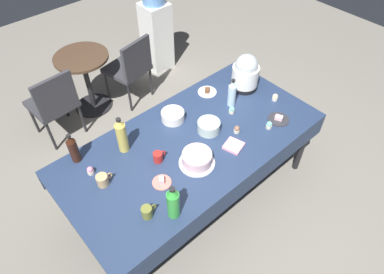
{
  "coord_description": "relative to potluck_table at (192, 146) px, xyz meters",
  "views": [
    {
      "loc": [
        -1.25,
        -1.41,
        2.79
      ],
      "look_at": [
        0.0,
        0.0,
        0.8
      ],
      "focal_mm": 31.82,
      "sensor_mm": 36.0,
      "label": 1
    }
  ],
  "objects": [
    {
      "name": "soda_bottle_lime_soda",
      "position": [
        -0.54,
        -0.42,
        0.2
      ],
      "size": [
        0.09,
        0.09,
        0.3
      ],
      "color": "green",
      "rests_on": "potluck_table"
    },
    {
      "name": "round_cafe_table",
      "position": [
        -0.05,
        1.77,
        -0.19
      ],
      "size": [
        0.6,
        0.6,
        0.72
      ],
      "color": "#473323",
      "rests_on": "ground"
    },
    {
      "name": "cupcake_mint",
      "position": [
        0.59,
        -0.32,
        0.09
      ],
      "size": [
        0.05,
        0.05,
        0.07
      ],
      "color": "beige",
      "rests_on": "potluck_table"
    },
    {
      "name": "cupcake_lemon",
      "position": [
        -0.79,
        0.26,
        0.09
      ],
      "size": [
        0.05,
        0.05,
        0.07
      ],
      "color": "beige",
      "rests_on": "potluck_table"
    },
    {
      "name": "ceramic_snack_bowl",
      "position": [
        0.05,
        0.3,
        0.1
      ],
      "size": [
        0.2,
        0.2,
        0.08
      ],
      "primitive_type": "cylinder",
      "color": "silver",
      "rests_on": "potluck_table"
    },
    {
      "name": "coffee_mug_tan",
      "position": [
        -0.76,
        0.11,
        0.11
      ],
      "size": [
        0.13,
        0.09,
        0.09
      ],
      "color": "tan",
      "rests_on": "potluck_table"
    },
    {
      "name": "water_cooler",
      "position": [
        1.09,
        1.93,
        -0.1
      ],
      "size": [
        0.32,
        0.32,
        1.24
      ],
      "color": "silver",
      "rests_on": "ground"
    },
    {
      "name": "slow_cooker",
      "position": [
        0.85,
        0.2,
        0.23
      ],
      "size": [
        0.26,
        0.26,
        0.35
      ],
      "color": "black",
      "rests_on": "potluck_table"
    },
    {
      "name": "soda_bottle_water",
      "position": [
        0.57,
        0.11,
        0.19
      ],
      "size": [
        0.07,
        0.07,
        0.28
      ],
      "color": "silver",
      "rests_on": "potluck_table"
    },
    {
      "name": "cupcake_vanilla",
      "position": [
        0.49,
        0.03,
        0.09
      ],
      "size": [
        0.05,
        0.05,
        0.07
      ],
      "color": "beige",
      "rests_on": "potluck_table"
    },
    {
      "name": "glass_salad_bowl",
      "position": [
        0.19,
        0.0,
        0.11
      ],
      "size": [
        0.19,
        0.19,
        0.1
      ],
      "primitive_type": "cylinder",
      "color": "#B2C6BC",
      "rests_on": "potluck_table"
    },
    {
      "name": "paper_napkin_stack",
      "position": [
        0.21,
        -0.27,
        0.07
      ],
      "size": [
        0.17,
        0.17,
        0.02
      ],
      "primitive_type": "cube",
      "rotation": [
        0.0,
        0.0,
        0.28
      ],
      "color": "pink",
      "rests_on": "potluck_table"
    },
    {
      "name": "coffee_mug_olive",
      "position": [
        -0.68,
        -0.32,
        0.11
      ],
      "size": [
        0.12,
        0.08,
        0.09
      ],
      "color": "olive",
      "rests_on": "potluck_table"
    },
    {
      "name": "dessert_plate_charcoal",
      "position": [
        0.73,
        -0.31,
        0.07
      ],
      "size": [
        0.19,
        0.19,
        0.04
      ],
      "color": "#2D2D33",
      "rests_on": "potluck_table"
    },
    {
      "name": "dessert_plate_white",
      "position": [
        0.53,
        0.38,
        0.07
      ],
      "size": [
        0.18,
        0.18,
        0.04
      ],
      "color": "white",
      "rests_on": "potluck_table"
    },
    {
      "name": "soda_bottle_ginger_ale",
      "position": [
        -0.46,
        0.3,
        0.22
      ],
      "size": [
        0.08,
        0.08,
        0.33
      ],
      "color": "gold",
      "rests_on": "potluck_table"
    },
    {
      "name": "cupcake_berry",
      "position": [
        0.35,
        -0.17,
        0.09
      ],
      "size": [
        0.05,
        0.05,
        0.07
      ],
      "color": "beige",
      "rests_on": "potluck_table"
    },
    {
      "name": "ground",
      "position": [
        0.0,
        0.0,
        -0.69
      ],
      "size": [
        9.0,
        9.0,
        0.0
      ],
      "primitive_type": "plane",
      "color": "slate"
    },
    {
      "name": "soda_bottle_cola",
      "position": [
        -0.8,
        0.45,
        0.19
      ],
      "size": [
        0.07,
        0.07,
        0.27
      ],
      "color": "#33190F",
      "rests_on": "potluck_table"
    },
    {
      "name": "maroon_chair_right",
      "position": [
        0.42,
        1.55,
        -0.2
      ],
      "size": [
        0.52,
        0.52,
        0.85
      ],
      "color": "#333338",
      "rests_on": "ground"
    },
    {
      "name": "potluck_table",
      "position": [
        0.0,
        0.0,
        0.0
      ],
      "size": [
        2.2,
        1.1,
        0.75
      ],
      "color": "navy",
      "rests_on": "ground"
    },
    {
      "name": "maroon_chair_left",
      "position": [
        -0.54,
        1.54,
        -0.2
      ],
      "size": [
        0.47,
        0.47,
        0.85
      ],
      "color": "#333338",
      "rests_on": "ground"
    },
    {
      "name": "cupcake_rose",
      "position": [
        0.92,
        -0.12,
        0.09
      ],
      "size": [
        0.05,
        0.05,
        0.07
      ],
      "color": "beige",
      "rests_on": "potluck_table"
    },
    {
      "name": "dessert_plate_coral",
      "position": [
        -0.44,
        -0.16,
        0.07
      ],
      "size": [
        0.14,
        0.14,
        0.05
      ],
      "color": "#E07266",
      "rests_on": "potluck_table"
    },
    {
      "name": "coffee_mug_red",
      "position": [
        -0.33,
        0.02,
        0.1
      ],
      "size": [
        0.11,
        0.07,
        0.08
      ],
      "color": "#B2231E",
      "rests_on": "potluck_table"
    },
    {
      "name": "frosted_layer_cake",
      "position": [
        -0.13,
        -0.2,
        0.12
      ],
      "size": [
        0.28,
        0.28,
        0.11
      ],
      "color": "silver",
      "rests_on": "potluck_table"
    }
  ]
}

